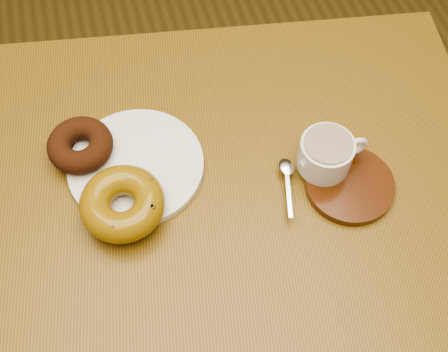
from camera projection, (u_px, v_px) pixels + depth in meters
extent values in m
plane|color=brown|center=(179.00, 328.00, 1.55)|extent=(6.00, 6.00, 0.00)
cube|color=brown|center=(211.00, 191.00, 0.86)|extent=(0.96, 0.78, 0.03)
cylinder|color=#4E2F16|center=(39.00, 187.00, 1.33)|extent=(0.05, 0.05, 0.79)
cylinder|color=#4E2F16|center=(363.00, 158.00, 1.38)|extent=(0.05, 0.05, 0.79)
cylinder|color=white|center=(136.00, 166.00, 0.86)|extent=(0.25, 0.25, 0.01)
torus|color=#37190B|center=(80.00, 145.00, 0.85)|extent=(0.12, 0.12, 0.04)
torus|color=#8E680F|center=(122.00, 203.00, 0.79)|extent=(0.16, 0.16, 0.04)
cube|color=#483318|center=(148.00, 190.00, 0.78)|extent=(0.01, 0.01, 0.00)
cube|color=#483318|center=(139.00, 178.00, 0.79)|extent=(0.01, 0.01, 0.00)
cube|color=#483318|center=(124.00, 173.00, 0.79)|extent=(0.01, 0.01, 0.00)
cube|color=#483318|center=(108.00, 177.00, 0.79)|extent=(0.01, 0.01, 0.00)
cube|color=#483318|center=(96.00, 188.00, 0.78)|extent=(0.01, 0.01, 0.00)
cube|color=#483318|center=(93.00, 203.00, 0.77)|extent=(0.01, 0.01, 0.00)
cube|color=#483318|center=(100.00, 216.00, 0.76)|extent=(0.01, 0.01, 0.00)
cube|color=#483318|center=(116.00, 222.00, 0.75)|extent=(0.01, 0.01, 0.00)
cube|color=#483318|center=(133.00, 218.00, 0.76)|extent=(0.01, 0.01, 0.00)
cube|color=#483318|center=(145.00, 206.00, 0.77)|extent=(0.01, 0.01, 0.00)
cylinder|color=#3D1A08|center=(350.00, 185.00, 0.84)|extent=(0.16, 0.16, 0.01)
cylinder|color=white|center=(326.00, 154.00, 0.82)|extent=(0.08, 0.08, 0.05)
cylinder|color=#4F301B|center=(329.00, 144.00, 0.80)|extent=(0.07, 0.07, 0.00)
torus|color=white|center=(356.00, 146.00, 0.83)|extent=(0.04, 0.01, 0.04)
ellipsoid|color=silver|center=(286.00, 167.00, 0.84)|extent=(0.02, 0.03, 0.01)
cube|color=silver|center=(289.00, 193.00, 0.82)|extent=(0.03, 0.08, 0.00)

